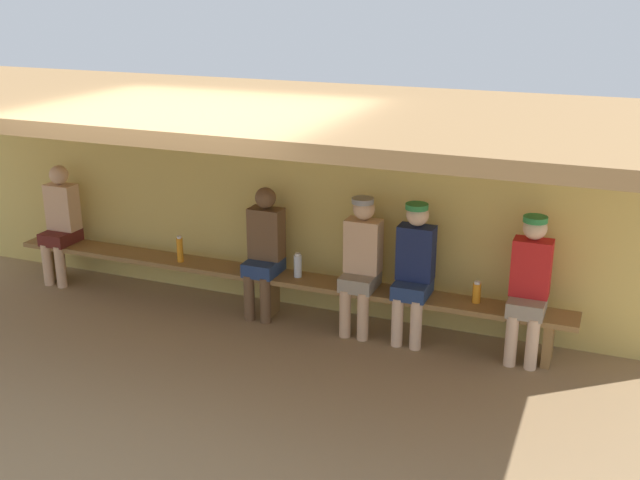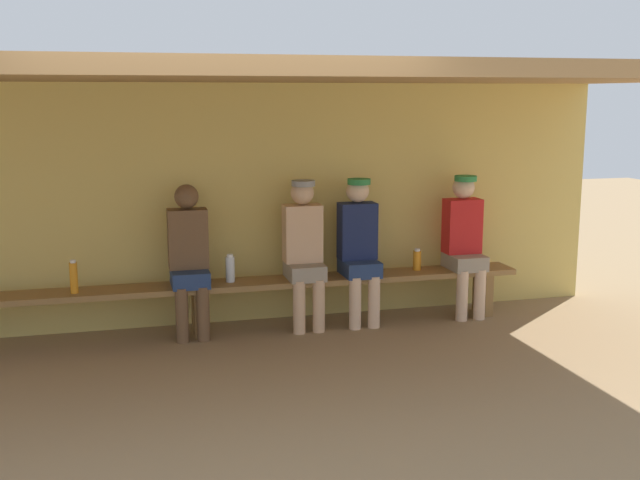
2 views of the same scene
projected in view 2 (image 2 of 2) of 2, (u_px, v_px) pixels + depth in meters
ground_plane at (222, 400)px, 5.41m from camera, size 24.00×24.00×0.00m
back_wall at (190, 205)px, 7.11m from camera, size 8.00×0.20×2.20m
dugout_roof at (201, 72)px, 5.66m from camera, size 8.00×2.80×0.12m
bench at (197, 292)px, 6.81m from camera, size 6.00×0.36×0.46m
player_near_post at (464, 239)px, 7.38m from camera, size 0.34×0.42×1.34m
player_in_blue at (359, 244)px, 7.12m from camera, size 0.34×0.42×1.34m
player_middle at (304, 247)px, 6.99m from camera, size 0.34×0.42×1.34m
player_leftmost at (189, 255)px, 6.74m from camera, size 0.34×0.42×1.34m
water_bottle_clear at (417, 260)px, 7.34m from camera, size 0.08×0.08×0.21m
water_bottle_green at (230, 269)px, 6.87m from camera, size 0.08×0.08×0.25m
water_bottle_orange at (74, 277)px, 6.48m from camera, size 0.07×0.07×0.28m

